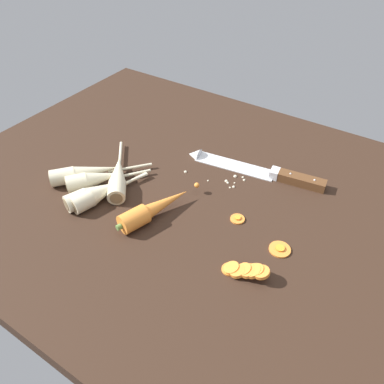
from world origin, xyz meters
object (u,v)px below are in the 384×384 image
(parsnip_outer, at_px, (99,194))
(carrot_slice_stray_mid, at_px, (238,218))
(carrot_slice_stack, at_px, (245,270))
(carrot_slice_stray_near, at_px, (280,249))
(whole_carrot, at_px, (153,209))
(parsnip_mid_left, at_px, (84,173))
(parsnip_back, at_px, (94,193))
(chefs_knife, at_px, (251,169))
(parsnip_mid_right, at_px, (118,177))
(parsnip_front, at_px, (95,179))

(parsnip_outer, distance_m, carrot_slice_stray_mid, 0.31)
(carrot_slice_stack, distance_m, carrot_slice_stray_near, 0.10)
(whole_carrot, xyz_separation_m, parsnip_mid_left, (-0.21, 0.01, -0.00))
(parsnip_back, distance_m, carrot_slice_stack, 0.37)
(carrot_slice_stray_mid, bearing_deg, parsnip_outer, -158.00)
(chefs_knife, distance_m, parsnip_back, 0.38)
(chefs_knife, distance_m, carrot_slice_stray_near, 0.26)
(parsnip_back, bearing_deg, parsnip_mid_left, 150.35)
(chefs_knife, distance_m, parsnip_mid_left, 0.40)
(parsnip_mid_right, xyz_separation_m, carrot_slice_stray_mid, (0.29, 0.05, -0.02))
(carrot_slice_stack, bearing_deg, parsnip_front, 174.79)
(parsnip_front, xyz_separation_m, parsnip_back, (0.03, -0.04, -0.00))
(parsnip_outer, bearing_deg, parsnip_front, 142.85)
(carrot_slice_stack, relative_size, carrot_slice_stray_mid, 2.87)
(whole_carrot, bearing_deg, parsnip_outer, -168.42)
(parsnip_mid_right, relative_size, carrot_slice_stray_near, 4.63)
(parsnip_mid_right, distance_m, parsnip_outer, 0.07)
(whole_carrot, xyz_separation_m, parsnip_back, (-0.14, -0.03, -0.00))
(parsnip_mid_left, relative_size, carrot_slice_stray_near, 4.67)
(parsnip_back, distance_m, carrot_slice_stray_mid, 0.32)
(chefs_knife, xyz_separation_m, carrot_slice_stray_near, (0.16, -0.20, -0.00))
(parsnip_back, bearing_deg, carrot_slice_stray_mid, 21.88)
(whole_carrot, xyz_separation_m, carrot_slice_stack, (0.23, -0.03, -0.01))
(parsnip_mid_left, height_order, parsnip_back, same)
(parsnip_front, bearing_deg, whole_carrot, -2.09)
(parsnip_mid_right, height_order, parsnip_outer, same)
(chefs_knife, xyz_separation_m, carrot_slice_stack, (0.13, -0.29, 0.01))
(parsnip_outer, bearing_deg, carrot_slice_stack, -0.62)
(chefs_knife, height_order, parsnip_outer, parsnip_outer)
(carrot_slice_stack, distance_m, carrot_slice_stray_mid, 0.14)
(parsnip_mid_right, distance_m, carrot_slice_stray_mid, 0.30)
(parsnip_mid_right, bearing_deg, parsnip_front, -137.63)
(parsnip_back, bearing_deg, carrot_slice_stray_near, 12.50)
(chefs_knife, height_order, parsnip_front, parsnip_front)
(carrot_slice_stray_near, bearing_deg, parsnip_mid_right, -177.51)
(parsnip_mid_left, distance_m, carrot_slice_stray_mid, 0.38)
(parsnip_front, bearing_deg, carrot_slice_stray_near, 6.90)
(parsnip_mid_left, relative_size, carrot_slice_stack, 2.26)
(chefs_knife, height_order, carrot_slice_stack, carrot_slice_stack)
(carrot_slice_stray_near, bearing_deg, parsnip_mid_left, -174.08)
(whole_carrot, distance_m, carrot_slice_stray_near, 0.27)
(parsnip_outer, bearing_deg, parsnip_mid_right, 94.05)
(parsnip_outer, height_order, carrot_slice_stray_mid, parsnip_outer)
(whole_carrot, relative_size, parsnip_mid_right, 1.04)
(parsnip_front, relative_size, carrot_slice_stack, 1.95)
(parsnip_back, bearing_deg, parsnip_front, 133.17)
(parsnip_back, bearing_deg, whole_carrot, 12.07)
(parsnip_mid_right, relative_size, carrot_slice_stray_mid, 6.41)
(parsnip_front, distance_m, parsnip_mid_right, 0.05)
(parsnip_front, distance_m, carrot_slice_stray_near, 0.44)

